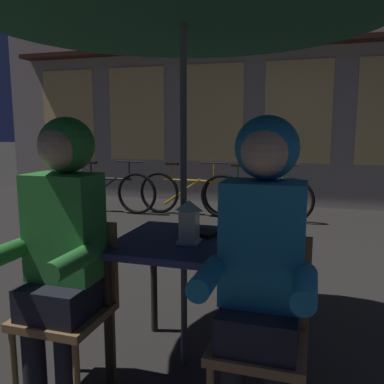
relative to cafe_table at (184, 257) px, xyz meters
The scene contains 12 objects.
ground_plane 0.64m from the cafe_table, ahead, with size 60.00×60.00×0.00m, color #2D2B28.
cafe_table is the anchor object (origin of this frame).
lantern 0.24m from the cafe_table, 49.93° to the right, with size 0.11×0.11×0.23m.
chair_left 0.62m from the cafe_table, 142.45° to the right, with size 0.40×0.40×0.87m.
chair_right 0.62m from the cafe_table, 37.55° to the right, with size 0.40×0.40×0.87m.
person_left_hooded 0.67m from the cafe_table, 138.43° to the right, with size 0.45×0.56×1.40m.
person_right_hooded 0.67m from the cafe_table, 41.57° to the right, with size 0.45×0.56×1.40m.
shopfront_building 5.94m from the cafe_table, 94.14° to the left, with size 10.00×0.93×6.20m.
bicycle_nearest 4.49m from the cafe_table, 123.96° to the left, with size 1.68×0.08×0.84m.
bicycle_second 4.07m from the cafe_table, 106.89° to the left, with size 1.68×0.11×0.84m.
bicycle_third 3.89m from the cafe_table, 92.23° to the left, with size 1.68×0.24×0.84m.
book 0.18m from the cafe_table, 66.60° to the left, with size 0.20×0.14×0.02m, color black.
Camera 1 is at (0.68, -2.07, 1.35)m, focal length 38.31 mm.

